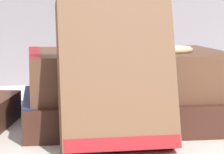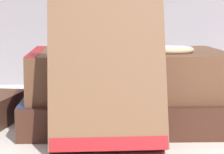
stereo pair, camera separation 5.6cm
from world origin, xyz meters
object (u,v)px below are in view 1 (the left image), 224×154
(book_flat_top, at_px, (121,72))
(reading_glasses, at_px, (31,102))
(pocket_watch, at_px, (167,49))
(book_flat_bottom, at_px, (123,109))
(book_leaning_front, at_px, (117,80))

(book_flat_top, height_order, reading_glasses, book_flat_top)
(pocket_watch, bearing_deg, reading_glasses, 129.46)
(book_flat_bottom, bearing_deg, reading_glasses, 124.93)
(book_flat_top, relative_size, reading_glasses, 2.34)
(book_leaning_front, distance_m, pocket_watch, 0.12)
(book_leaning_front, relative_size, reading_glasses, 1.48)
(reading_glasses, bearing_deg, book_flat_top, -63.91)
(book_leaning_front, bearing_deg, reading_glasses, 104.69)
(book_flat_bottom, xyz_separation_m, book_leaning_front, (-0.03, -0.11, 0.05))
(book_flat_top, bearing_deg, pocket_watch, -26.26)
(book_flat_bottom, xyz_separation_m, book_flat_top, (-0.00, 0.01, 0.04))
(book_leaning_front, bearing_deg, book_flat_bottom, 75.16)
(book_flat_bottom, height_order, pocket_watch, pocket_watch)
(book_leaning_front, relative_size, pocket_watch, 2.33)
(reading_glasses, bearing_deg, book_flat_bottom, -64.76)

